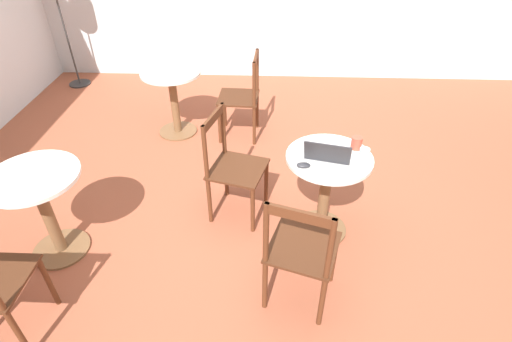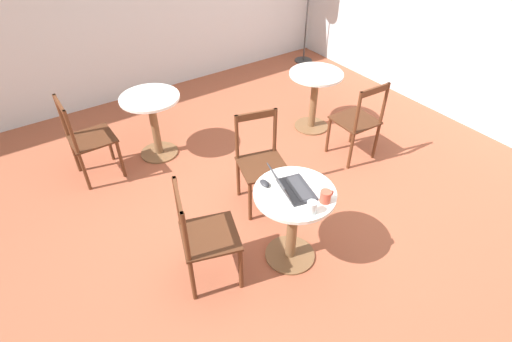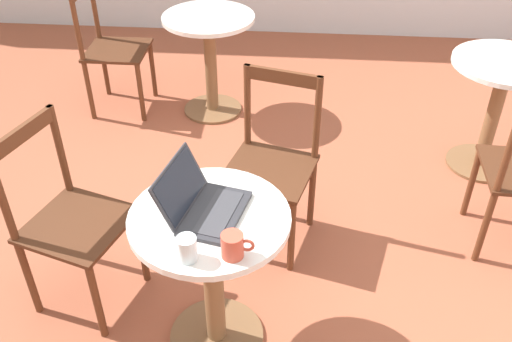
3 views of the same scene
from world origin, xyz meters
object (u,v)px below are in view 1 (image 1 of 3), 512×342
(mug, at_px, (356,143))
(drinking_glass, at_px, (364,155))
(cafe_table_far, at_px, (42,201))
(chair_near_back, at_px, (233,168))
(cafe_table_mid, at_px, (173,91))
(mouse, at_px, (303,165))
(chair_mid_front, at_px, (242,97))
(laptop, at_px, (328,153))
(cafe_table_near, at_px, (326,181))
(chair_near_left, at_px, (301,252))

(mug, distance_m, drinking_glass, 0.16)
(cafe_table_far, xyz_separation_m, chair_near_back, (0.53, -1.34, -0.04))
(cafe_table_mid, xyz_separation_m, mouse, (-1.69, -1.33, 0.25))
(chair_mid_front, distance_m, mug, 1.73)
(chair_near_back, height_order, chair_mid_front, same)
(chair_mid_front, height_order, drinking_glass, chair_mid_front)
(chair_near_back, bearing_deg, drinking_glass, -104.02)
(laptop, xyz_separation_m, mouse, (-0.12, 0.18, -0.03))
(cafe_table_near, bearing_deg, chair_mid_front, 26.55)
(chair_mid_front, distance_m, laptop, 1.74)
(chair_near_left, height_order, mug, chair_near_left)
(cafe_table_near, bearing_deg, mouse, 125.42)
(chair_near_back, height_order, drinking_glass, chair_near_back)
(mouse, xyz_separation_m, mug, (0.26, -0.41, 0.03))
(cafe_table_near, distance_m, chair_near_back, 0.78)
(chair_near_left, distance_m, chair_mid_front, 2.28)
(mouse, bearing_deg, chair_near_back, 57.39)
(cafe_table_far, distance_m, drinking_glass, 2.36)
(chair_near_left, height_order, chair_mid_front, same)
(laptop, relative_size, mug, 3.16)
(cafe_table_near, bearing_deg, laptop, 141.42)
(chair_near_left, height_order, drinking_glass, chair_near_left)
(chair_near_back, bearing_deg, laptop, -107.36)
(cafe_table_near, relative_size, chair_near_left, 0.79)
(laptop, relative_size, drinking_glass, 3.91)
(mug, height_order, drinking_glass, same)
(cafe_table_near, xyz_separation_m, chair_mid_front, (1.52, 0.76, -0.04))
(cafe_table_far, height_order, drinking_glass, drinking_glass)
(mouse, distance_m, mug, 0.49)
(cafe_table_near, distance_m, cafe_table_far, 2.12)
(cafe_table_far, distance_m, chair_near_left, 1.91)
(chair_near_left, relative_size, drinking_glass, 9.62)
(chair_mid_front, distance_m, drinking_glass, 1.88)
(drinking_glass, bearing_deg, cafe_table_mid, 47.99)
(chair_near_left, xyz_separation_m, mug, (0.82, -0.43, 0.32))
(chair_near_back, xyz_separation_m, mug, (-0.09, -0.96, 0.32))
(cafe_table_near, distance_m, chair_mid_front, 1.70)
(cafe_table_far, xyz_separation_m, drinking_glass, (0.28, -2.33, 0.28))
(cafe_table_far, distance_m, chair_near_back, 1.45)
(cafe_table_mid, height_order, chair_near_left, chair_near_left)
(cafe_table_far, bearing_deg, mug, -79.10)
(mouse, height_order, mug, mug)
(cafe_table_near, xyz_separation_m, mug, (0.12, -0.21, 0.28))
(chair_mid_front, xyz_separation_m, laptop, (-1.54, -0.74, 0.32))
(cafe_table_far, bearing_deg, drinking_glass, -83.10)
(cafe_table_far, bearing_deg, laptop, -81.75)
(cafe_table_mid, relative_size, chair_near_back, 0.79)
(chair_near_left, height_order, chair_near_back, same)
(mug, bearing_deg, chair_near_left, 152.08)
(cafe_table_far, relative_size, laptop, 1.94)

